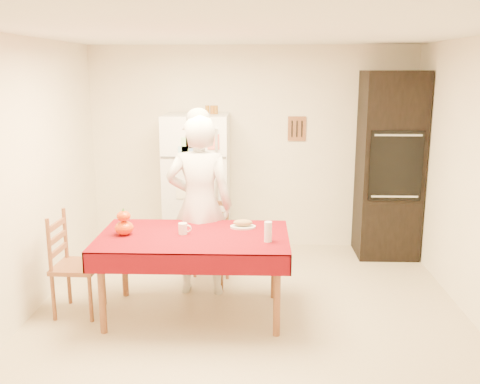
{
  "coord_description": "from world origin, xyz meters",
  "views": [
    {
      "loc": [
        0.07,
        -4.36,
        2.2
      ],
      "look_at": [
        -0.08,
        0.2,
        1.16
      ],
      "focal_mm": 40.0,
      "sensor_mm": 36.0,
      "label": 1
    }
  ],
  "objects_px": {
    "dining_table": "(194,242)",
    "chair_left": "(70,260)",
    "bread_plate": "(243,227)",
    "pumpkin_lower": "(124,228)",
    "refrigerator": "(197,186)",
    "oven_cabinet": "(389,166)",
    "wine_glass": "(268,232)",
    "coffee_mug": "(183,229)",
    "chair_far": "(208,236)",
    "seated_woman": "(200,206)"
  },
  "relations": [
    {
      "from": "chair_left",
      "to": "dining_table",
      "type": "bearing_deg",
      "value": -87.82
    },
    {
      "from": "chair_left",
      "to": "pumpkin_lower",
      "type": "relative_size",
      "value": 5.62
    },
    {
      "from": "chair_far",
      "to": "coffee_mug",
      "type": "height_order",
      "value": "chair_far"
    },
    {
      "from": "bread_plate",
      "to": "coffee_mug",
      "type": "bearing_deg",
      "value": -158.47
    },
    {
      "from": "refrigerator",
      "to": "chair_left",
      "type": "bearing_deg",
      "value": -120.44
    },
    {
      "from": "oven_cabinet",
      "to": "dining_table",
      "type": "distance_m",
      "value": 2.77
    },
    {
      "from": "wine_glass",
      "to": "coffee_mug",
      "type": "bearing_deg",
      "value": 165.9
    },
    {
      "from": "bread_plate",
      "to": "chair_left",
      "type": "bearing_deg",
      "value": -171.46
    },
    {
      "from": "chair_left",
      "to": "bread_plate",
      "type": "relative_size",
      "value": 3.96
    },
    {
      "from": "refrigerator",
      "to": "bread_plate",
      "type": "bearing_deg",
      "value": -67.82
    },
    {
      "from": "bread_plate",
      "to": "dining_table",
      "type": "bearing_deg",
      "value": -151.27
    },
    {
      "from": "pumpkin_lower",
      "to": "wine_glass",
      "type": "height_order",
      "value": "wine_glass"
    },
    {
      "from": "chair_left",
      "to": "pumpkin_lower",
      "type": "bearing_deg",
      "value": -89.24
    },
    {
      "from": "oven_cabinet",
      "to": "dining_table",
      "type": "relative_size",
      "value": 1.29
    },
    {
      "from": "refrigerator",
      "to": "seated_woman",
      "type": "bearing_deg",
      "value": -82.49
    },
    {
      "from": "dining_table",
      "to": "chair_left",
      "type": "height_order",
      "value": "chair_left"
    },
    {
      "from": "refrigerator",
      "to": "bread_plate",
      "type": "relative_size",
      "value": 7.08
    },
    {
      "from": "oven_cabinet",
      "to": "wine_glass",
      "type": "height_order",
      "value": "oven_cabinet"
    },
    {
      "from": "refrigerator",
      "to": "dining_table",
      "type": "bearing_deg",
      "value": -84.9
    },
    {
      "from": "oven_cabinet",
      "to": "bread_plate",
      "type": "bearing_deg",
      "value": -138.7
    },
    {
      "from": "oven_cabinet",
      "to": "chair_far",
      "type": "relative_size",
      "value": 2.32
    },
    {
      "from": "seated_woman",
      "to": "wine_glass",
      "type": "xyz_separation_m",
      "value": [
        0.66,
        -0.69,
        -0.05
      ]
    },
    {
      "from": "refrigerator",
      "to": "pumpkin_lower",
      "type": "relative_size",
      "value": 10.06
    },
    {
      "from": "bread_plate",
      "to": "wine_glass",
      "type": "bearing_deg",
      "value": -60.56
    },
    {
      "from": "refrigerator",
      "to": "oven_cabinet",
      "type": "relative_size",
      "value": 0.77
    },
    {
      "from": "oven_cabinet",
      "to": "wine_glass",
      "type": "relative_size",
      "value": 12.5
    },
    {
      "from": "coffee_mug",
      "to": "refrigerator",
      "type": "bearing_deg",
      "value": 91.79
    },
    {
      "from": "pumpkin_lower",
      "to": "wine_glass",
      "type": "relative_size",
      "value": 0.96
    },
    {
      "from": "chair_far",
      "to": "wine_glass",
      "type": "distance_m",
      "value": 1.17
    },
    {
      "from": "seated_woman",
      "to": "bread_plate",
      "type": "height_order",
      "value": "seated_woman"
    },
    {
      "from": "refrigerator",
      "to": "coffee_mug",
      "type": "relative_size",
      "value": 17.0
    },
    {
      "from": "wine_glass",
      "to": "refrigerator",
      "type": "bearing_deg",
      "value": 113.84
    },
    {
      "from": "seated_woman",
      "to": "wine_glass",
      "type": "relative_size",
      "value": 10.21
    },
    {
      "from": "chair_left",
      "to": "pumpkin_lower",
      "type": "height_order",
      "value": "chair_left"
    },
    {
      "from": "seated_woman",
      "to": "chair_left",
      "type": "bearing_deg",
      "value": 25.91
    },
    {
      "from": "chair_far",
      "to": "pumpkin_lower",
      "type": "height_order",
      "value": "chair_far"
    },
    {
      "from": "coffee_mug",
      "to": "pumpkin_lower",
      "type": "distance_m",
      "value": 0.52
    },
    {
      "from": "dining_table",
      "to": "bread_plate",
      "type": "xyz_separation_m",
      "value": [
        0.44,
        0.24,
        0.08
      ]
    },
    {
      "from": "refrigerator",
      "to": "coffee_mug",
      "type": "distance_m",
      "value": 1.65
    },
    {
      "from": "refrigerator",
      "to": "oven_cabinet",
      "type": "distance_m",
      "value": 2.29
    },
    {
      "from": "chair_far",
      "to": "pumpkin_lower",
      "type": "bearing_deg",
      "value": -124.23
    },
    {
      "from": "dining_table",
      "to": "oven_cabinet",
      "type": "bearing_deg",
      "value": 39.03
    },
    {
      "from": "chair_left",
      "to": "coffee_mug",
      "type": "bearing_deg",
      "value": -86.26
    },
    {
      "from": "chair_far",
      "to": "wine_glass",
      "type": "relative_size",
      "value": 5.4
    },
    {
      "from": "refrigerator",
      "to": "chair_left",
      "type": "height_order",
      "value": "refrigerator"
    },
    {
      "from": "oven_cabinet",
      "to": "chair_far",
      "type": "xyz_separation_m",
      "value": [
        -2.07,
        -0.95,
        -0.59
      ]
    },
    {
      "from": "dining_table",
      "to": "bread_plate",
      "type": "distance_m",
      "value": 0.5
    },
    {
      "from": "refrigerator",
      "to": "oven_cabinet",
      "type": "bearing_deg",
      "value": 1.18
    },
    {
      "from": "dining_table",
      "to": "pumpkin_lower",
      "type": "xyz_separation_m",
      "value": [
        -0.62,
        -0.01,
        0.13
      ]
    },
    {
      "from": "coffee_mug",
      "to": "chair_far",
      "type": "bearing_deg",
      "value": 77.9
    }
  ]
}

